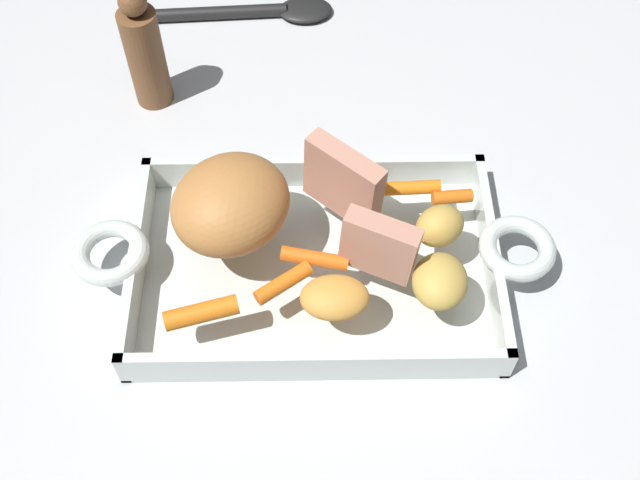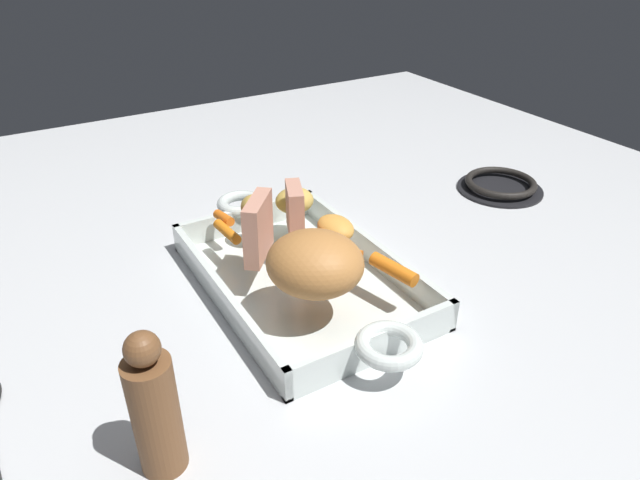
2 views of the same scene
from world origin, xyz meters
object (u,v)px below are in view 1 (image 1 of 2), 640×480
Objects in this scene: pork_roast at (230,204)px; baby_carrot_southeast at (319,258)px; potato_whole at (334,298)px; pepper_mill at (144,52)px; roast_slice_outer at (343,182)px; potato_corner at (440,281)px; baby_carrot_long at (410,188)px; serving_spoon at (256,12)px; baby_carrot_short at (283,283)px; baby_carrot_northwest at (452,197)px; roast_slice_thick at (379,246)px; potato_near_roast at (439,226)px; baby_carrot_center_left at (201,313)px; roasting_dish at (314,265)px.

baby_carrot_southeast is at bearing 153.03° from pork_roast.
pepper_mill reaches higher than potato_whole.
potato_corner is at bearing 130.68° from roast_slice_outer.
baby_carrot_long is 0.24× the size of serving_spoon.
baby_carrot_short is 1.44× the size of baby_carrot_northwest.
serving_spoon is (0.09, -0.47, -0.06)m from potato_whole.
roast_slice_thick is at bearing -27.61° from potato_corner.
pork_roast reaches higher than potato_corner.
pepper_mill is at bearing -31.20° from baby_carrot_northwest.
pepper_mill reaches higher than roast_slice_outer.
roast_slice_thick reaches higher than potato_near_roast.
roast_slice_thick reaches higher than baby_carrot_long.
baby_carrot_long is 0.34m from pepper_mill.
potato_corner reaches higher than baby_carrot_long.
roast_slice_outer is 1.68× the size of potato_near_roast.
roast_slice_thick is 0.06m from potato_corner.
roast_slice_thick is at bearing -161.89° from baby_carrot_center_left.
roast_slice_outer reaches higher than baby_carrot_short.
baby_carrot_short is at bearing 13.63° from roast_slice_thick.
baby_carrot_southeast is at bearing -17.27° from potato_corner.
baby_carrot_southeast is 1.32× the size of potato_near_roast.
baby_carrot_short is 1.19× the size of potato_near_roast.
pork_roast is 1.69× the size of roast_slice_thick.
pepper_mill is (0.21, -0.32, 0.01)m from potato_whole.
potato_corner is at bearing 177.14° from baby_carrot_short.
baby_carrot_short is 0.37× the size of pepper_mill.
pepper_mill is (0.31, -0.24, 0.00)m from potato_near_roast.
potato_corner is 0.10m from potato_whole.
roast_slice_thick is 0.10m from baby_carrot_short.
pork_roast is 0.11m from roast_slice_outer.
potato_corner is 0.23× the size of serving_spoon.
pepper_mill reaches higher than baby_carrot_southeast.
roast_slice_outer is 0.52× the size of pepper_mill.
pepper_mill reaches higher than baby_carrot_long.
roasting_dish is 7.75× the size of baby_carrot_long.
serving_spoon is (0.10, -0.35, -0.08)m from roast_slice_outer.
roast_slice_outer is 1.29× the size of potato_whole.
roast_slice_outer is 0.08m from baby_carrot_long.
serving_spoon is at bearing -93.62° from baby_carrot_center_left.
baby_carrot_long is at bearing -66.13° from serving_spoon.
potato_whole is at bearing 36.10° from potato_near_roast.
baby_carrot_long is (-0.04, -0.09, -0.03)m from roast_slice_thick.
baby_carrot_short is 0.23× the size of serving_spoon.
baby_carrot_southeast reaches higher than serving_spoon.
potato_corner is at bearing 84.62° from potato_near_roast.
baby_carrot_short is (0.03, 0.05, 0.04)m from roasting_dish.
serving_spoon is (0.13, -0.42, -0.08)m from roast_slice_thick.
potato_near_roast is (-0.22, -0.09, 0.01)m from baby_carrot_center_left.
baby_carrot_center_left reaches higher than baby_carrot_northwest.
potato_near_roast is (-0.01, -0.06, 0.00)m from potato_corner.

